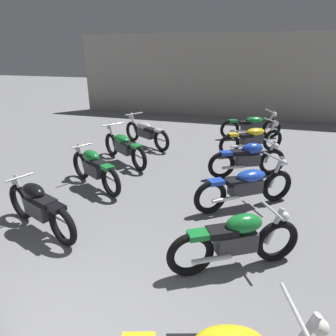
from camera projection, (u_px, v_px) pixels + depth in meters
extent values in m
cube|color=#9E998E|center=(220.00, 77.00, 13.06)|extent=(13.23, 0.24, 3.60)
torus|color=black|center=(21.00, 202.00, 5.33)|extent=(0.66, 0.35, 0.67)
torus|color=black|center=(63.00, 226.00, 4.59)|extent=(0.66, 0.35, 0.67)
cylinder|color=silver|center=(20.00, 190.00, 5.18)|extent=(0.25, 0.15, 0.56)
cube|color=#38383D|center=(39.00, 208.00, 4.92)|extent=(0.62, 0.43, 0.28)
ellipsoid|color=black|center=(33.00, 191.00, 4.87)|extent=(0.59, 0.45, 0.26)
cube|color=black|center=(44.00, 201.00, 4.72)|extent=(0.46, 0.37, 0.10)
cube|color=black|center=(56.00, 208.00, 4.53)|extent=(0.33, 0.29, 0.08)
cylinder|color=silver|center=(19.00, 177.00, 5.05)|extent=(0.21, 0.46, 0.04)
sphere|color=white|center=(15.00, 181.00, 5.21)|extent=(0.14, 0.14, 0.14)
cylinder|color=silver|center=(61.00, 219.00, 4.83)|extent=(0.54, 0.27, 0.07)
torus|color=black|center=(81.00, 165.00, 7.01)|extent=(0.63, 0.44, 0.67)
torus|color=black|center=(111.00, 182.00, 6.13)|extent=(0.63, 0.44, 0.67)
cylinder|color=silver|center=(81.00, 156.00, 6.86)|extent=(0.24, 0.18, 0.56)
cube|color=#38383D|center=(95.00, 169.00, 6.53)|extent=(0.61, 0.50, 0.28)
ellipsoid|color=#197F33|center=(91.00, 156.00, 6.50)|extent=(0.59, 0.51, 0.26)
cube|color=black|center=(99.00, 163.00, 6.31)|extent=(0.47, 0.41, 0.10)
cube|color=#197F33|center=(107.00, 167.00, 6.08)|extent=(0.34, 0.31, 0.08)
cylinder|color=silver|center=(81.00, 146.00, 6.72)|extent=(0.28, 0.43, 0.04)
sphere|color=white|center=(78.00, 149.00, 6.90)|extent=(0.14, 0.14, 0.14)
cylinder|color=silver|center=(110.00, 178.00, 6.39)|extent=(0.51, 0.34, 0.07)
torus|color=black|center=(111.00, 145.00, 8.57)|extent=(0.61, 0.49, 0.67)
torus|color=black|center=(139.00, 158.00, 7.46)|extent=(0.61, 0.49, 0.67)
cylinder|color=silver|center=(112.00, 135.00, 8.40)|extent=(0.26, 0.22, 0.66)
cube|color=#38383D|center=(124.00, 148.00, 7.98)|extent=(0.67, 0.58, 0.28)
ellipsoid|color=#197F33|center=(122.00, 139.00, 7.97)|extent=(0.67, 0.61, 0.22)
cube|color=black|center=(128.00, 144.00, 7.76)|extent=(0.46, 0.43, 0.10)
cube|color=#197F33|center=(136.00, 146.00, 7.43)|extent=(0.34, 0.33, 0.08)
cylinder|color=silver|center=(112.00, 125.00, 8.24)|extent=(0.43, 0.57, 0.04)
sphere|color=white|center=(109.00, 127.00, 8.43)|extent=(0.14, 0.14, 0.14)
cylinder|color=silver|center=(138.00, 156.00, 7.73)|extent=(0.48, 0.38, 0.07)
torus|color=black|center=(132.00, 131.00, 9.95)|extent=(0.63, 0.44, 0.67)
torus|color=black|center=(161.00, 141.00, 8.92)|extent=(0.63, 0.44, 0.67)
cylinder|color=silver|center=(133.00, 123.00, 9.78)|extent=(0.27, 0.20, 0.66)
cube|color=#38383D|center=(146.00, 133.00, 9.40)|extent=(0.69, 0.55, 0.28)
ellipsoid|color=#B7B7BC|center=(144.00, 126.00, 9.38)|extent=(0.68, 0.59, 0.22)
cube|color=black|center=(150.00, 130.00, 9.19)|extent=(0.47, 0.41, 0.10)
cube|color=#B7B7BC|center=(159.00, 131.00, 8.88)|extent=(0.34, 0.32, 0.08)
cylinder|color=silver|center=(134.00, 114.00, 9.62)|extent=(0.39, 0.60, 0.04)
sphere|color=white|center=(131.00, 117.00, 9.81)|extent=(0.14, 0.14, 0.14)
cylinder|color=silver|center=(159.00, 139.00, 9.18)|extent=(0.51, 0.35, 0.07)
cylinder|color=silver|center=(298.00, 316.00, 2.30)|extent=(0.23, 0.66, 0.04)
sphere|color=white|center=(320.00, 327.00, 2.35)|extent=(0.14, 0.14, 0.14)
torus|color=black|center=(277.00, 241.00, 4.23)|extent=(0.64, 0.43, 0.67)
torus|color=black|center=(190.00, 255.00, 3.95)|extent=(0.64, 0.43, 0.67)
cylinder|color=silver|center=(274.00, 226.00, 4.12)|extent=(0.25, 0.18, 0.56)
cube|color=#38383D|center=(236.00, 242.00, 4.05)|extent=(0.62, 0.49, 0.28)
ellipsoid|color=#197F33|center=(244.00, 223.00, 3.97)|extent=(0.59, 0.50, 0.26)
cube|color=black|center=(222.00, 231.00, 3.93)|extent=(0.47, 0.41, 0.10)
cube|color=#197F33|center=(198.00, 235.00, 3.86)|extent=(0.34, 0.31, 0.08)
cylinder|color=silver|center=(273.00, 211.00, 4.01)|extent=(0.27, 0.43, 0.04)
sphere|color=white|center=(284.00, 216.00, 4.10)|extent=(0.14, 0.14, 0.14)
cylinder|color=silver|center=(211.00, 259.00, 3.89)|extent=(0.51, 0.34, 0.07)
torus|color=black|center=(277.00, 186.00, 5.95)|extent=(0.61, 0.48, 0.67)
torus|color=black|center=(210.00, 197.00, 5.49)|extent=(0.61, 0.48, 0.67)
cylinder|color=silver|center=(276.00, 172.00, 5.81)|extent=(0.26, 0.22, 0.66)
cube|color=#38383D|center=(245.00, 187.00, 5.68)|extent=(0.68, 0.58, 0.28)
ellipsoid|color=blue|center=(251.00, 176.00, 5.63)|extent=(0.67, 0.61, 0.22)
cube|color=black|center=(236.00, 182.00, 5.57)|extent=(0.47, 0.43, 0.10)
cube|color=blue|center=(216.00, 182.00, 5.41)|extent=(0.34, 0.33, 0.08)
cylinder|color=silver|center=(275.00, 158.00, 5.68)|extent=(0.42, 0.57, 0.04)
sphere|color=white|center=(283.00, 163.00, 5.78)|extent=(0.14, 0.14, 0.14)
cylinder|color=silver|center=(225.00, 199.00, 5.46)|extent=(0.49, 0.38, 0.07)
torus|color=black|center=(272.00, 162.00, 7.24)|extent=(0.65, 0.40, 0.67)
torus|color=black|center=(221.00, 165.00, 7.02)|extent=(0.65, 0.40, 0.67)
cylinder|color=silver|center=(270.00, 152.00, 7.13)|extent=(0.25, 0.17, 0.56)
cube|color=#38383D|center=(247.00, 160.00, 7.09)|extent=(0.62, 0.47, 0.28)
ellipsoid|color=blue|center=(252.00, 148.00, 7.01)|extent=(0.59, 0.48, 0.26)
cube|color=black|center=(240.00, 152.00, 6.98)|extent=(0.47, 0.39, 0.10)
cube|color=blue|center=(226.00, 153.00, 6.93)|extent=(0.34, 0.30, 0.08)
cylinder|color=silver|center=(269.00, 142.00, 7.02)|extent=(0.25, 0.45, 0.04)
sphere|color=white|center=(276.00, 146.00, 7.10)|extent=(0.14, 0.14, 0.14)
cylinder|color=silver|center=(233.00, 167.00, 6.95)|extent=(0.52, 0.31, 0.07)
torus|color=black|center=(272.00, 140.00, 8.99)|extent=(0.61, 0.48, 0.67)
torus|color=black|center=(229.00, 145.00, 8.53)|extent=(0.61, 0.48, 0.67)
cylinder|color=silver|center=(271.00, 130.00, 8.85)|extent=(0.26, 0.22, 0.66)
cube|color=#38383D|center=(252.00, 139.00, 8.72)|extent=(0.68, 0.58, 0.28)
ellipsoid|color=yellow|center=(255.00, 132.00, 8.67)|extent=(0.67, 0.61, 0.22)
cube|color=black|center=(246.00, 135.00, 8.60)|extent=(0.46, 0.43, 0.10)
cube|color=yellow|center=(233.00, 135.00, 8.45)|extent=(0.34, 0.33, 0.08)
cylinder|color=silver|center=(271.00, 120.00, 8.72)|extent=(0.43, 0.57, 0.04)
sphere|color=white|center=(276.00, 124.00, 8.82)|extent=(0.14, 0.14, 0.14)
cylinder|color=silver|center=(239.00, 146.00, 8.50)|extent=(0.49, 0.38, 0.07)
torus|color=black|center=(271.00, 129.00, 10.31)|extent=(0.66, 0.35, 0.67)
torus|color=black|center=(230.00, 130.00, 10.19)|extent=(0.66, 0.35, 0.67)
cylinder|color=silver|center=(270.00, 120.00, 10.19)|extent=(0.28, 0.17, 0.66)
cube|color=#38383D|center=(251.00, 126.00, 10.21)|extent=(0.70, 0.46, 0.28)
ellipsoid|color=#197F33|center=(254.00, 120.00, 10.14)|extent=(0.68, 0.52, 0.22)
cube|color=black|center=(245.00, 122.00, 10.14)|extent=(0.46, 0.37, 0.10)
cube|color=#197F33|center=(233.00, 121.00, 10.08)|extent=(0.33, 0.29, 0.08)
cylinder|color=silver|center=(270.00, 111.00, 10.07)|extent=(0.28, 0.65, 0.04)
sphere|color=white|center=(275.00, 114.00, 10.13)|extent=(0.14, 0.14, 0.14)
cylinder|color=silver|center=(238.00, 131.00, 10.10)|extent=(0.54, 0.27, 0.07)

